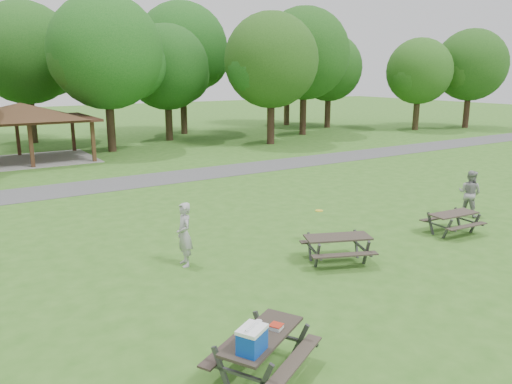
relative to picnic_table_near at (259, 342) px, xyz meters
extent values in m
plane|color=#31641C|center=(4.23, 4.23, -0.80)|extent=(160.00, 160.00, 0.00)
cube|color=#49494B|center=(4.23, 18.23, -0.79)|extent=(120.00, 3.20, 0.02)
cube|color=#392215|center=(0.23, 25.53, 0.50)|extent=(0.22, 0.22, 2.60)
cube|color=#372114|center=(0.23, 30.93, 0.50)|extent=(0.22, 0.22, 2.60)
cube|color=#3D2716|center=(3.93, 25.53, 0.50)|extent=(0.22, 0.22, 2.60)
cube|color=#311D12|center=(3.93, 30.93, 0.50)|extent=(0.22, 0.22, 2.60)
cube|color=#382016|center=(0.23, 28.23, 1.88)|extent=(8.60, 6.60, 0.16)
pyramid|color=#372416|center=(0.23, 28.23, 2.46)|extent=(7.01, 7.01, 1.00)
cube|color=gray|center=(0.23, 28.23, -0.79)|extent=(8.40, 6.40, 0.03)
cylinder|color=black|center=(6.23, 29.23, 1.21)|extent=(0.60, 0.60, 4.02)
sphere|color=#164B15|center=(6.23, 29.23, 6.22)|extent=(8.00, 8.00, 8.00)
sphere|color=#154B16|center=(8.03, 29.53, 5.42)|extent=(5.20, 5.20, 5.20)
sphere|color=#184614|center=(4.63, 29.03, 5.62)|extent=(4.80, 4.80, 4.80)
cylinder|color=black|center=(12.23, 32.73, 0.91)|extent=(0.60, 0.60, 3.43)
sphere|color=#124012|center=(12.23, 32.73, 5.25)|extent=(7.00, 7.00, 7.00)
sphere|color=#144212|center=(13.80, 33.03, 4.55)|extent=(4.55, 4.55, 4.55)
sphere|color=#134313|center=(10.83, 32.53, 4.73)|extent=(4.20, 4.20, 4.20)
cylinder|color=black|center=(18.23, 26.23, 1.09)|extent=(0.60, 0.60, 3.78)
sphere|color=#1C4513|center=(18.23, 26.23, 5.75)|extent=(7.40, 7.40, 7.40)
sphere|color=#174413|center=(19.89, 26.53, 5.01)|extent=(4.81, 4.81, 4.81)
sphere|color=#154814|center=(16.75, 26.03, 5.20)|extent=(4.44, 4.44, 4.44)
cylinder|color=black|center=(24.23, 29.73, 1.30)|extent=(0.60, 0.60, 4.20)
sphere|color=#154212|center=(24.23, 29.73, 6.47)|extent=(8.20, 8.20, 8.20)
sphere|color=#134012|center=(26.07, 30.03, 5.65)|extent=(5.33, 5.33, 5.33)
sphere|color=#1A4413|center=(22.59, 29.53, 5.86)|extent=(4.92, 4.92, 4.92)
cylinder|color=black|center=(30.23, 33.23, 0.98)|extent=(0.60, 0.60, 3.57)
sphere|color=#164313|center=(30.23, 33.23, 5.32)|extent=(6.80, 6.80, 6.80)
sphere|color=#174614|center=(31.76, 33.53, 4.64)|extent=(4.42, 4.42, 4.42)
sphere|color=#1C4F16|center=(28.87, 33.03, 4.81)|extent=(4.08, 4.08, 4.08)
cylinder|color=#2F2214|center=(36.23, 26.73, 0.88)|extent=(0.60, 0.60, 3.36)
sphere|color=#1D4A15|center=(36.23, 26.73, 4.96)|extent=(6.40, 6.40, 6.40)
sphere|color=#144814|center=(37.67, 27.03, 4.32)|extent=(4.16, 4.16, 4.16)
sphere|color=#1C4B15|center=(34.95, 26.53, 4.48)|extent=(3.84, 3.84, 3.84)
cylinder|color=black|center=(2.23, 37.23, 1.26)|extent=(0.60, 0.60, 4.13)
sphere|color=#174614|center=(2.23, 37.23, 6.33)|extent=(8.00, 8.00, 8.00)
sphere|color=#174714|center=(4.03, 37.53, 5.53)|extent=(5.20, 5.20, 5.20)
sphere|color=#1C4D16|center=(0.63, 37.03, 5.73)|extent=(4.80, 4.80, 4.80)
cylinder|color=black|center=(15.23, 36.23, 1.47)|extent=(0.60, 0.60, 4.55)
sphere|color=#144714|center=(15.23, 36.23, 6.90)|extent=(8.40, 8.40, 8.40)
sphere|color=#144313|center=(17.12, 36.53, 6.06)|extent=(5.46, 5.46, 5.46)
sphere|color=#164513|center=(13.55, 36.03, 6.27)|extent=(5.04, 5.04, 5.04)
cylinder|color=#312215|center=(28.23, 37.73, 1.33)|extent=(0.60, 0.60, 4.27)
sphere|color=#1E4C15|center=(28.23, 37.73, 6.47)|extent=(8.00, 8.00, 8.00)
sphere|color=#164513|center=(30.03, 38.03, 5.67)|extent=(5.20, 5.20, 5.20)
sphere|color=#214E16|center=(26.63, 37.53, 5.87)|extent=(4.80, 4.80, 4.80)
cylinder|color=#301D15|center=(42.23, 25.23, 1.04)|extent=(0.60, 0.60, 3.67)
sphere|color=#184212|center=(42.23, 25.23, 5.57)|extent=(7.20, 7.20, 7.20)
sphere|color=#164F17|center=(43.85, 25.53, 4.85)|extent=(4.68, 4.68, 4.68)
sphere|color=#1C4513|center=(40.79, 25.03, 5.03)|extent=(4.32, 4.32, 4.32)
cube|color=#29231E|center=(0.15, 0.13, 0.02)|extent=(2.14, 1.66, 0.06)
cube|color=#322A24|center=(0.47, -0.46, -0.31)|extent=(1.90, 1.21, 0.04)
cube|color=#2B221F|center=(-0.16, 0.71, -0.31)|extent=(1.90, 1.21, 0.04)
cube|color=#38383A|center=(-0.32, -0.61, -0.39)|extent=(0.26, 0.40, 0.87)
cube|color=#454547|center=(-0.72, 0.12, -0.39)|extent=(0.26, 0.40, 0.87)
cube|color=#3F3F42|center=(-0.52, -0.24, -0.36)|extent=(0.84, 1.46, 0.06)
cube|color=#3D3D3F|center=(1.03, 0.13, -0.39)|extent=(0.26, 0.40, 0.87)
cube|color=#454548|center=(0.63, 0.86, -0.39)|extent=(0.26, 0.40, 0.87)
cube|color=#3B3B3D|center=(0.83, 0.50, -0.36)|extent=(0.84, 1.46, 0.06)
cube|color=#0B3DB2|center=(-0.33, -0.26, 0.24)|extent=(0.62, 0.57, 0.40)
cube|color=white|center=(-0.33, -0.26, 0.47)|extent=(0.65, 0.60, 0.07)
cylinder|color=white|center=(-0.33, -0.26, 0.55)|extent=(0.40, 0.24, 0.03)
cylinder|color=#0C47BE|center=(0.08, 0.15, 0.17)|extent=(0.23, 0.23, 0.24)
cylinder|color=silver|center=(0.08, 0.15, 0.31)|extent=(0.18, 0.18, 0.06)
cube|color=silver|center=(0.49, 0.16, 0.08)|extent=(0.30, 0.30, 0.08)
cube|color=red|center=(0.49, 0.16, 0.13)|extent=(0.31, 0.31, 0.02)
cube|color=#2E2721|center=(5.27, 3.74, 0.00)|extent=(2.12, 1.47, 0.05)
cube|color=#2F2722|center=(5.02, 3.14, -0.32)|extent=(1.93, 1.01, 0.04)
cube|color=#2D2621|center=(5.52, 4.34, -0.32)|extent=(1.93, 1.01, 0.04)
cube|color=#424345|center=(4.41, 3.65, -0.40)|extent=(0.22, 0.41, 0.86)
cube|color=#3F3F42|center=(4.73, 4.41, -0.40)|extent=(0.22, 0.41, 0.86)
cube|color=#3E3E40|center=(4.57, 4.03, -0.37)|extent=(0.67, 1.50, 0.05)
cube|color=#3A3A3C|center=(5.81, 3.07, -0.40)|extent=(0.22, 0.41, 0.86)
cube|color=#444446|center=(6.13, 3.83, -0.40)|extent=(0.22, 0.41, 0.86)
cube|color=#3C3C3E|center=(5.97, 3.45, -0.37)|extent=(0.67, 1.50, 0.05)
cube|color=#322924|center=(10.63, 3.61, -0.06)|extent=(1.87, 0.87, 0.05)
cube|color=#302923|center=(10.58, 3.01, -0.36)|extent=(1.83, 0.41, 0.04)
cube|color=#2D2621|center=(10.68, 4.21, -0.36)|extent=(1.83, 0.41, 0.04)
cube|color=#3F3F41|center=(9.90, 3.29, -0.43)|extent=(0.09, 0.38, 0.79)
cube|color=#39393B|center=(9.96, 4.05, -0.43)|extent=(0.09, 0.38, 0.79)
cube|color=#3F3F42|center=(9.93, 3.67, -0.40)|extent=(0.18, 1.48, 0.05)
cube|color=#3C3C3E|center=(11.29, 3.17, -0.43)|extent=(0.09, 0.38, 0.79)
cube|color=#3D3D3F|center=(11.35, 3.93, -0.43)|extent=(0.09, 0.38, 0.79)
cube|color=#464548|center=(11.32, 3.55, -0.40)|extent=(0.18, 1.48, 0.05)
cylinder|color=gold|center=(6.00, 5.50, 0.31)|extent=(0.30, 0.30, 0.02)
imported|color=#A0A0A2|center=(1.28, 6.03, 0.16)|extent=(0.55, 0.76, 1.93)
imported|color=gray|center=(13.13, 4.72, 0.13)|extent=(0.87, 1.03, 1.86)
camera|label=1|loc=(-4.53, -6.92, 4.83)|focal=35.00mm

